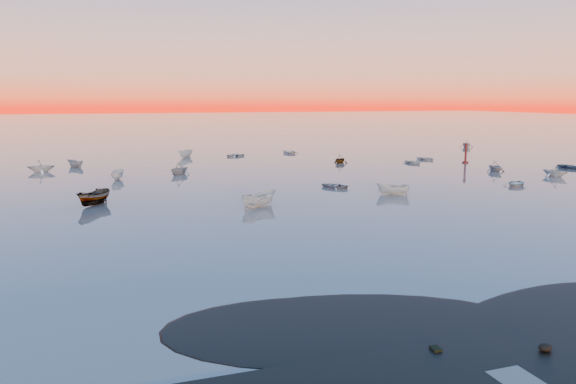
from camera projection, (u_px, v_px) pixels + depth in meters
name	position (u px, v px, depth m)	size (l,w,h in m)	color
ground	(167.00, 148.00, 120.89)	(600.00, 600.00, 0.00)	#695D57
mud_lobes	(435.00, 321.00, 26.79)	(140.00, 6.00, 0.07)	black
moored_fleet	(210.00, 176.00, 77.10)	(124.00, 58.00, 1.20)	silver
boat_near_center	(259.00, 206.00, 55.30)	(4.26, 1.80, 1.47)	silver
boat_near_right	(555.00, 176.00, 76.57)	(3.68, 1.66, 1.29)	silver
channel_marker	(466.00, 154.00, 92.45)	(1.00, 1.00, 3.56)	#4A110F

